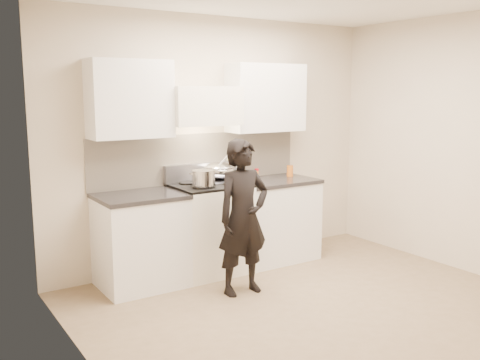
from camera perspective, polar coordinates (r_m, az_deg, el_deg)
name	(u,v)px	position (r m, az deg, el deg)	size (l,w,h in m)	color
ground_plane	(321,310)	(4.89, 8.60, -13.54)	(4.00, 4.00, 0.00)	#846F53
room_shell	(292,126)	(4.76, 5.57, 5.77)	(4.04, 3.54, 2.70)	beige
stove	(210,228)	(5.67, -3.22, -5.12)	(0.76, 0.65, 0.96)	white
counter_right	(273,219)	(6.11, 3.56, -4.18)	(0.92, 0.67, 0.92)	white
counter_left	(141,240)	(5.34, -10.54, -6.33)	(0.82, 0.67, 0.92)	white
wok	(219,170)	(5.77, -2.27, 1.05)	(0.36, 0.45, 0.29)	silver
stock_pot	(203,178)	(5.39, -3.93, 0.23)	(0.34, 0.28, 0.16)	silver
utensil_crock	(237,173)	(5.93, -0.31, 0.80)	(0.11, 0.11, 0.28)	#A4A4B4
spice_jar	(257,173)	(6.15, 1.79, 0.77)	(0.05, 0.05, 0.10)	orange
oil_glass	(290,171)	(6.24, 5.35, 0.98)	(0.07, 0.07, 0.13)	#C66219
person	(243,217)	(5.01, 0.34, -3.99)	(0.54, 0.35, 1.47)	black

